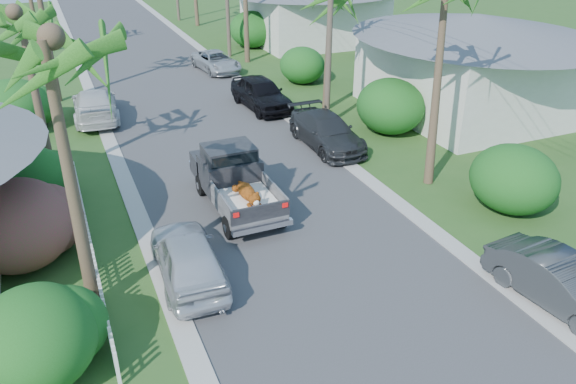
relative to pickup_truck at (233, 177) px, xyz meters
name	(u,v)px	position (x,y,z in m)	size (l,w,h in m)	color
ground	(360,317)	(1.01, -7.21, -1.01)	(120.00, 120.00, 0.00)	#2C541F
road	(159,75)	(1.01, 17.79, -1.00)	(8.00, 100.00, 0.02)	#38383A
curb_left	(86,83)	(-3.29, 17.79, -0.98)	(0.60, 100.00, 0.06)	#A5A39E
curb_right	(225,68)	(5.31, 17.79, -0.98)	(0.60, 100.00, 0.06)	#A5A39E
pickup_truck	(233,177)	(0.00, 0.00, 0.00)	(1.98, 5.12, 2.06)	black
parked_car_rn	(560,283)	(6.01, -8.77, -0.34)	(1.41, 4.05, 1.34)	#34373A
parked_car_rm	(326,132)	(5.34, 3.34, -0.32)	(1.94, 4.78, 1.39)	#27292B
parked_car_rf	(261,93)	(4.61, 9.34, -0.22)	(1.88, 4.66, 1.59)	black
parked_car_rd	(216,62)	(4.61, 17.33, -0.41)	(2.01, 4.35, 1.21)	#B6B9BE
parked_car_ln	(188,258)	(-2.59, -3.86, -0.30)	(1.68, 4.18, 1.43)	silver
parked_car_lf	(95,105)	(-3.43, 10.95, -0.27)	(2.06, 5.08, 1.47)	silver
palm_l_a	(43,40)	(-5.19, -4.21, 5.92)	(4.40, 4.40, 8.20)	brown
palm_l_b	(18,13)	(-5.79, 4.79, 5.14)	(4.40, 4.40, 7.40)	brown
shrub_l_a	(35,339)	(-6.49, -6.21, 0.09)	(2.60, 2.86, 2.20)	#1A4A15
shrub_l_b	(18,225)	(-6.79, -1.21, 0.29)	(3.00, 3.30, 2.60)	#B61A44
shrub_l_c	(32,176)	(-6.39, 2.79, -0.01)	(2.40, 2.64, 2.00)	#1A4A15
shrub_l_d	(13,106)	(-6.99, 10.79, 0.19)	(3.20, 3.52, 2.40)	#1A4A15
shrub_r_a	(514,179)	(8.61, -4.21, 0.14)	(2.80, 3.08, 2.30)	#1A4A15
shrub_r_b	(390,106)	(8.81, 3.79, 0.24)	(3.00, 3.30, 2.50)	#1A4A15
shrub_r_c	(302,65)	(8.51, 12.79, 0.04)	(2.60, 2.86, 2.10)	#1A4A15
shrub_r_d	(252,29)	(9.01, 22.79, 0.29)	(3.20, 3.52, 2.60)	#1A4A15
picket_fence	(90,244)	(-4.99, -1.71, -0.51)	(0.10, 11.00, 1.00)	white
house_right_near	(471,68)	(14.01, 4.79, 1.21)	(8.00, 9.00, 4.80)	silver
house_right_far	(313,13)	(14.01, 22.79, 1.11)	(9.00, 8.00, 4.60)	silver
utility_pole_b	(330,27)	(6.61, 5.79, 3.59)	(1.60, 0.26, 9.00)	brown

